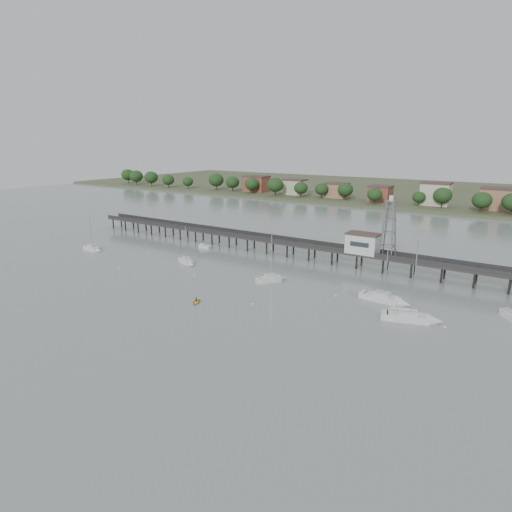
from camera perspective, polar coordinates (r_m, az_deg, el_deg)
The scene contains 14 objects.
ground_plane at distance 83.53m, azimuth -18.43°, elevation -8.58°, with size 500.00×500.00×0.00m, color gray.
pier at distance 125.90m, azimuth 3.23°, elevation 1.91°, with size 150.00×5.00×5.50m.
pier_building at distance 115.02m, azimuth 14.05°, elevation 1.68°, with size 8.40×5.40×5.30m.
lattice_tower at distance 112.18m, azimuth 17.32°, elevation 3.43°, with size 3.20×3.20×15.50m.
sailboat_d at distance 85.44m, azimuth 20.78°, elevation -7.81°, with size 10.42×5.81×16.35m.
sailboat_b at distance 117.31m, azimuth -9.09°, elevation -0.83°, with size 6.74×4.01×10.89m.
sailboat_c at distance 102.15m, azimuth 2.38°, elevation -3.06°, with size 5.68×7.04×11.83m.
sailboat_a at distance 139.02m, azimuth -20.80°, elevation 0.87°, with size 6.72×1.99×11.25m.
sailboat_f at distance 93.04m, azimuth 17.40°, elevation -5.63°, with size 9.84×3.43×15.84m.
white_tender at distance 134.82m, azimuth -6.83°, elevation 1.27°, with size 4.07×1.71×1.58m.
yellow_dinghy at distance 89.92m, azimuth -7.97°, elevation -6.21°, with size 1.99×0.58×2.78m, color yellow.
dinghy_occupant at distance 89.92m, azimuth -7.97°, elevation -6.21°, with size 0.38×1.04×0.25m, color black.
mooring_buoys at distance 100.95m, azimuth -3.09°, elevation -3.63°, with size 84.49×17.65×0.39m.
far_shore at distance 293.69m, azimuth 21.53°, elevation 7.89°, with size 500.00×170.00×10.40m.
Camera 1 is at (61.83, -45.88, 32.42)m, focal length 30.00 mm.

